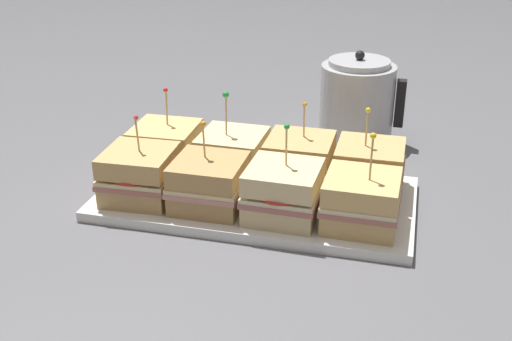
# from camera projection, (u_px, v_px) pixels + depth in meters

# --- Properties ---
(ground_plane) EXTENTS (6.00, 6.00, 0.00)m
(ground_plane) POSITION_uv_depth(u_px,v_px,m) (256.00, 203.00, 1.14)
(ground_plane) COLOR slate
(serving_platter) EXTENTS (0.55, 0.28, 0.02)m
(serving_platter) POSITION_uv_depth(u_px,v_px,m) (256.00, 199.00, 1.14)
(serving_platter) COLOR white
(serving_platter) RESTS_ON ground_plane
(sandwich_front_far_left) EXTENTS (0.13, 0.13, 0.15)m
(sandwich_front_far_left) POSITION_uv_depth(u_px,v_px,m) (140.00, 175.00, 1.11)
(sandwich_front_far_left) COLOR tan
(sandwich_front_far_left) RESTS_ON serving_platter
(sandwich_front_center_left) EXTENTS (0.12, 0.12, 0.15)m
(sandwich_front_center_left) POSITION_uv_depth(u_px,v_px,m) (209.00, 183.00, 1.08)
(sandwich_front_center_left) COLOR tan
(sandwich_front_center_left) RESTS_ON serving_platter
(sandwich_front_center_right) EXTENTS (0.12, 0.12, 0.16)m
(sandwich_front_center_right) POSITION_uv_depth(u_px,v_px,m) (283.00, 192.00, 1.05)
(sandwich_front_center_right) COLOR beige
(sandwich_front_center_right) RESTS_ON serving_platter
(sandwich_front_far_right) EXTENTS (0.12, 0.12, 0.16)m
(sandwich_front_far_right) POSITION_uv_depth(u_px,v_px,m) (361.00, 201.00, 1.02)
(sandwich_front_far_right) COLOR tan
(sandwich_front_far_right) RESTS_ON serving_platter
(sandwich_back_far_left) EXTENTS (0.12, 0.12, 0.16)m
(sandwich_back_far_left) POSITION_uv_depth(u_px,v_px,m) (166.00, 148.00, 1.21)
(sandwich_back_far_left) COLOR tan
(sandwich_back_far_left) RESTS_ON serving_platter
(sandwich_back_center_left) EXTENTS (0.12, 0.12, 0.17)m
(sandwich_back_center_left) POSITION_uv_depth(u_px,v_px,m) (233.00, 155.00, 1.19)
(sandwich_back_center_left) COLOR beige
(sandwich_back_center_left) RESTS_ON serving_platter
(sandwich_back_center_right) EXTENTS (0.12, 0.12, 0.15)m
(sandwich_back_center_right) POSITION_uv_depth(u_px,v_px,m) (299.00, 161.00, 1.16)
(sandwich_back_center_right) COLOR tan
(sandwich_back_center_right) RESTS_ON serving_platter
(sandwich_back_far_right) EXTENTS (0.12, 0.13, 0.16)m
(sandwich_back_far_right) POSITION_uv_depth(u_px,v_px,m) (369.00, 169.00, 1.13)
(sandwich_back_far_right) COLOR tan
(sandwich_back_far_right) RESTS_ON serving_platter
(kettle_steel) EXTENTS (0.18, 0.16, 0.20)m
(kettle_steel) POSITION_uv_depth(u_px,v_px,m) (357.00, 102.00, 1.38)
(kettle_steel) COLOR #B7BABF
(kettle_steel) RESTS_ON ground_plane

